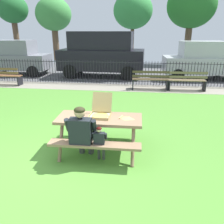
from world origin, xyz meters
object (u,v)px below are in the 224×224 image
object	(u,v)px
child_at_table	(100,141)
far_tree_midleft	(54,15)
parked_car_right	(201,60)
far_tree_midright	(191,6)
pizza_box_open	(101,112)
park_bench_right	(187,81)
far_tree_left	(13,10)
pizza_slice_on_table	(126,118)
park_bench_center	(150,80)
adult_at_table	(82,131)
park_bench_left	(5,76)
parked_car_left	(16,57)
far_tree_center	(133,11)
picnic_table_foreground	(99,125)
parked_car_center	(102,53)

from	to	relation	value
child_at_table	far_tree_midleft	distance (m)	17.29
parked_car_right	far_tree_midright	distance (m)	7.43
pizza_box_open	park_bench_right	world-z (taller)	pizza_box_open
pizza_box_open	far_tree_left	bearing A→B (deg)	123.85
pizza_slice_on_table	park_bench_center	size ratio (longest dim) A/B	0.19
adult_at_table	far_tree_midleft	distance (m)	17.10
pizza_slice_on_table	park_bench_left	distance (m)	8.44
pizza_box_open	far_tree_midright	world-z (taller)	far_tree_midright
park_bench_left	parked_car_left	world-z (taller)	parked_car_left
park_bench_right	far_tree_center	world-z (taller)	far_tree_center
child_at_table	park_bench_center	size ratio (longest dim) A/B	0.50
far_tree_center	far_tree_midright	xyz separation A→B (m)	(4.43, -0.00, 0.30)
parked_car_left	parked_car_right	world-z (taller)	same
pizza_box_open	park_bench_left	bearing A→B (deg)	135.62
parked_car_left	far_tree_center	xyz separation A→B (m)	(6.58, 6.67, 2.94)
picnic_table_foreground	park_bench_left	xyz separation A→B (m)	(-5.68, 5.69, -0.18)
parked_car_center	park_bench_left	bearing A→B (deg)	-147.25
pizza_box_open	child_at_table	size ratio (longest dim) A/B	0.68
parked_car_right	park_bench_left	bearing A→B (deg)	-164.09
adult_at_table	far_tree_left	size ratio (longest dim) A/B	0.22
parked_car_left	parked_car_center	world-z (taller)	parked_car_center
far_tree_left	far_tree_midleft	xyz separation A→B (m)	(3.54, -0.00, -0.38)
park_bench_right	far_tree_left	xyz separation A→B (m)	(-12.92, 9.43, 3.66)
pizza_box_open	pizza_slice_on_table	world-z (taller)	pizza_box_open
park_bench_right	parked_car_right	distance (m)	3.05
far_tree_midleft	parked_car_left	bearing A→B (deg)	-90.34
far_tree_center	pizza_box_open	bearing A→B (deg)	-90.06
far_tree_left	far_tree_midright	bearing A→B (deg)	0.00
parked_car_right	far_tree_midleft	world-z (taller)	far_tree_midleft
parked_car_center	far_tree_midleft	distance (m)	8.75
pizza_slice_on_table	parked_car_center	bearing A→B (deg)	102.98
far_tree_midright	parked_car_left	bearing A→B (deg)	-148.80
child_at_table	far_tree_center	size ratio (longest dim) A/B	0.15
pizza_slice_on_table	far_tree_midleft	distance (m)	16.93
adult_at_table	pizza_slice_on_table	bearing A→B (deg)	32.66
far_tree_midleft	far_tree_center	xyz separation A→B (m)	(6.54, 0.00, 0.26)
picnic_table_foreground	pizza_box_open	bearing A→B (deg)	85.11
park_bench_right	parked_car_right	bearing A→B (deg)	67.32
child_at_table	far_tree_midleft	bearing A→B (deg)	112.91
far_tree_midright	park_bench_center	bearing A→B (deg)	-108.69
parked_car_right	far_tree_midright	bearing A→B (deg)	86.23
child_at_table	parked_car_right	distance (m)	9.81
far_tree_midleft	park_bench_center	bearing A→B (deg)	-50.48
far_tree_center	adult_at_table	bearing A→B (deg)	-91.04
park_bench_right	parked_car_left	bearing A→B (deg)	163.65
picnic_table_foreground	park_bench_left	bearing A→B (deg)	134.95
far_tree_center	parked_car_center	bearing A→B (deg)	-101.91
pizza_slice_on_table	parked_car_center	distance (m)	8.67
far_tree_midright	far_tree_midleft	bearing A→B (deg)	-180.00
parked_car_left	far_tree_midleft	bearing A→B (deg)	89.66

